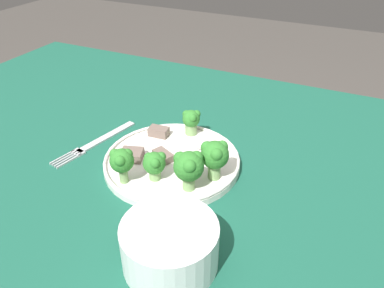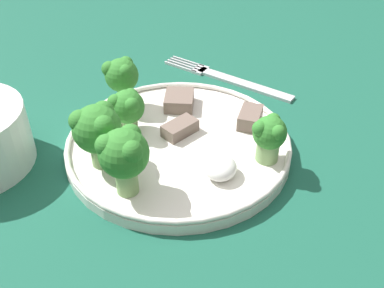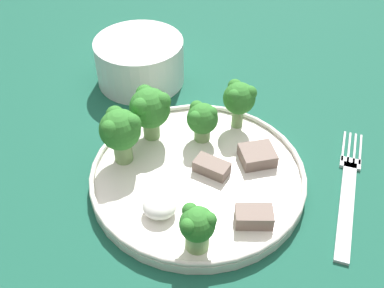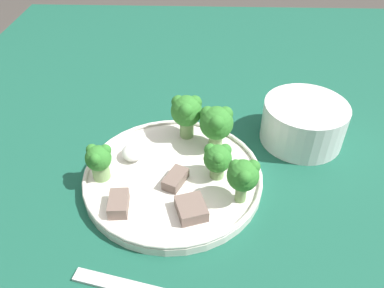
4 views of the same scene
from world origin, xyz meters
The scene contains 12 objects.
table centered at (0.00, 0.00, 0.67)m, with size 1.39×1.09×0.76m.
dinner_plate centered at (0.00, -0.09, 0.77)m, with size 0.24×0.24×0.02m.
fork centered at (0.17, -0.09, 0.76)m, with size 0.06×0.20×0.00m.
broccoli_floret_near_rim_left centered at (-0.09, -0.07, 0.81)m, with size 0.05×0.05×0.07m.
broccoli_floret_center_left centered at (0.01, -0.19, 0.80)m, with size 0.04×0.03×0.05m.
broccoli_floret_back_left centered at (0.00, -0.03, 0.80)m, with size 0.04×0.04×0.05m.
broccoli_floret_front_left centered at (0.04, 0.00, 0.81)m, with size 0.04×0.04×0.06m.
broccoli_floret_center_back centered at (-0.06, -0.03, 0.81)m, with size 0.05×0.05×0.07m.
meat_slice_front_slice centered at (0.07, -0.06, 0.78)m, with size 0.05×0.04×0.02m.
meat_slice_middle_slice centered at (0.06, -0.15, 0.78)m, with size 0.04×0.03×0.02m.
meat_slice_rear_slice centered at (0.02, -0.08, 0.78)m, with size 0.04×0.04×0.01m.
sauce_dollop centered at (-0.03, -0.15, 0.78)m, with size 0.04×0.03×0.02m.
Camera 2 is at (-0.35, -0.25, 1.07)m, focal length 42.00 mm.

